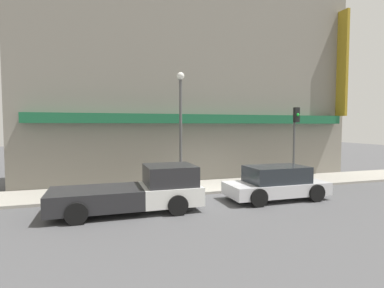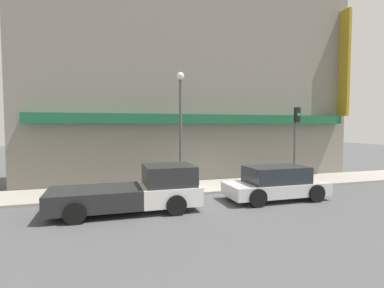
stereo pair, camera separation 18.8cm
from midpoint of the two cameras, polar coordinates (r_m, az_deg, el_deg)
ground_plane at (r=14.58m, az=6.20°, el=-9.35°), size 80.00×80.00×0.00m
sidewalk at (r=15.93m, az=4.08°, el=-8.01°), size 36.00×3.00×0.12m
building at (r=18.62m, az=0.88°, el=11.57°), size 19.80×3.80×11.74m
pickup_truck at (r=11.69m, az=-10.06°, el=-8.80°), size 5.53×2.25×1.71m
parked_car at (r=13.75m, az=16.08°, el=-7.18°), size 4.47×2.03×1.47m
fire_hydrant at (r=14.74m, az=1.43°, el=-7.38°), size 0.18×0.18×0.67m
street_lamp at (r=14.34m, az=-1.83°, el=5.12°), size 0.36×0.36×5.65m
traffic_light at (r=17.00m, az=19.47°, el=2.22°), size 0.28×0.42×4.09m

